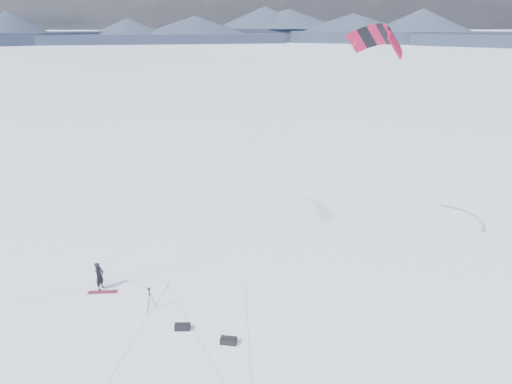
{
  "coord_description": "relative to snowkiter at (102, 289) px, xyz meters",
  "views": [
    {
      "loc": [
        5.2,
        -18.09,
        14.06
      ],
      "look_at": [
        6.59,
        4.09,
        5.22
      ],
      "focal_mm": 30.0,
      "sensor_mm": 36.0,
      "label": 1
    }
  ],
  "objects": [
    {
      "name": "snowkiter",
      "position": [
        0.0,
        0.0,
        0.0
      ],
      "size": [
        0.56,
        0.71,
        1.69
      ],
      "primitive_type": "imported",
      "rotation": [
        0.0,
        0.0,
        1.28
      ],
      "color": "black",
      "rests_on": "ground"
    },
    {
      "name": "power_kite",
      "position": [
        15.27,
        2.3,
        13.13
      ],
      "size": [
        16.47,
        5.06,
        12.88
      ],
      "color": "#AB0E31",
      "rests_on": "ground"
    },
    {
      "name": "snow_tracks",
      "position": [
        0.29,
        -2.81,
        0.0
      ],
      "size": [
        13.93,
        9.84,
        0.01
      ],
      "color": "#AAB7DB",
      "rests_on": "ground"
    },
    {
      "name": "gear_bag_b",
      "position": [
        7.19,
        -4.88,
        0.16
      ],
      "size": [
        0.84,
        0.53,
        0.36
      ],
      "rotation": [
        0.0,
        0.0,
        -0.2
      ],
      "color": "black",
      "rests_on": "ground"
    },
    {
      "name": "snowboard",
      "position": [
        0.17,
        -0.36,
        0.02
      ],
      "size": [
        1.63,
        0.31,
        0.04
      ],
      "primitive_type": "cube",
      "rotation": [
        0.0,
        0.0,
        -0.0
      ],
      "color": "maroon",
      "rests_on": "ground"
    },
    {
      "name": "gear_bag_a",
      "position": [
        4.93,
        -3.75,
        0.15
      ],
      "size": [
        0.78,
        0.4,
        0.34
      ],
      "rotation": [
        0.0,
        0.0,
        -0.06
      ],
      "color": "black",
      "rests_on": "ground"
    },
    {
      "name": "horizon_hills",
      "position": [
        2.27,
        -2.9,
        4.66
      ],
      "size": [
        704.0,
        705.94,
        10.53
      ],
      "color": "black",
      "rests_on": "ground"
    },
    {
      "name": "ground",
      "position": [
        2.27,
        -2.9,
        0.0
      ],
      "size": [
        1800.0,
        1800.0,
        0.0
      ],
      "primitive_type": "plane",
      "color": "white"
    },
    {
      "name": "tripod",
      "position": [
        3.14,
        -2.13,
        0.88
      ],
      "size": [
        0.57,
        0.63,
        1.37
      ],
      "rotation": [
        0.0,
        0.0,
        0.1
      ],
      "color": "black",
      "rests_on": "ground"
    }
  ]
}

